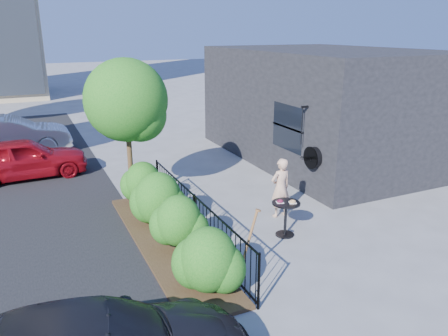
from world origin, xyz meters
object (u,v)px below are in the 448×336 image
patio_tree (129,105)px  woman (280,188)px  car_red (24,158)px  car_silver (10,135)px  cafe_table (286,213)px  shovel (246,250)px

patio_tree → woman: bearing=-37.9°
car_red → car_silver: size_ratio=0.87×
cafe_table → patio_tree: bearing=127.8°
patio_tree → cafe_table: size_ratio=4.42×
woman → car_red: bearing=-50.5°
woman → car_silver: 11.48m
patio_tree → cafe_table: bearing=-52.2°
car_red → car_silver: bearing=4.7°
patio_tree → car_silver: patio_tree is taller
patio_tree → shovel: bearing=-78.6°
woman → shovel: 3.23m
cafe_table → car_silver: size_ratio=0.20×
shovel → car_silver: size_ratio=0.33×
cafe_table → car_red: bearing=127.2°
cafe_table → car_silver: 12.10m
shovel → car_silver: car_silver is taller
woman → car_silver: woman is taller
patio_tree → car_silver: bearing=114.0°
cafe_table → woman: bearing=64.6°
car_red → shovel: bearing=-158.8°
woman → car_red: (-5.93, 6.17, -0.12)m
shovel → car_red: bearing=113.6°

